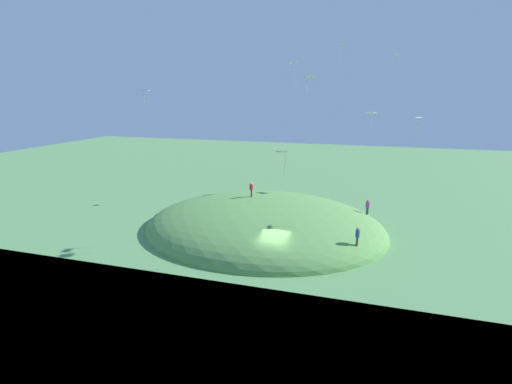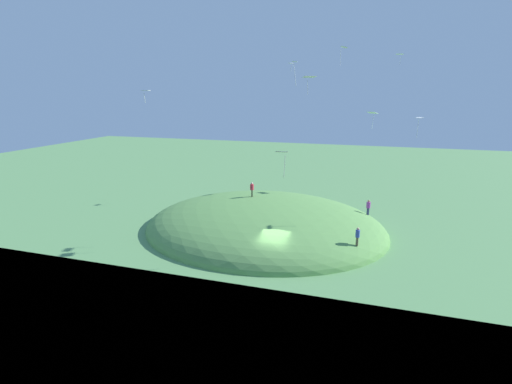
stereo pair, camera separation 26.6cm
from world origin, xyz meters
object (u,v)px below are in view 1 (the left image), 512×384
(kite_0, at_px, (309,77))
(kite_3, at_px, (418,120))
(kite_5, at_px, (371,113))
(kite_7, at_px, (282,153))
(person_near_shore, at_px, (251,188))
(kite_4, at_px, (294,65))
(person_with_child, at_px, (358,234))
(kite_8, at_px, (343,48))
(kite_2, at_px, (398,54))
(person_watching_kites, at_px, (368,205))
(kite_6, at_px, (145,91))
(kite_1, at_px, (289,64))

(kite_0, height_order, kite_3, kite_0)
(kite_5, bearing_deg, kite_7, 157.78)
(person_near_shore, distance_m, kite_4, 14.53)
(person_with_child, distance_m, kite_4, 15.60)
(person_near_shore, relative_size, kite_3, 0.88)
(person_with_child, height_order, kite_8, kite_8)
(kite_8, bearing_deg, kite_2, -23.66)
(kite_5, distance_m, kite_8, 11.13)
(kite_0, relative_size, kite_4, 0.79)
(person_with_child, xyz_separation_m, kite_5, (15.08, -0.48, 9.57))
(person_watching_kites, bearing_deg, kite_6, 163.12)
(kite_0, xyz_separation_m, kite_8, (2.76, -2.70, 2.68))
(person_with_child, xyz_separation_m, kite_0, (3.70, 5.28, 13.22))
(person_near_shore, height_order, kite_4, kite_4)
(kite_0, bearing_deg, kite_7, 168.36)
(kite_2, distance_m, kite_5, 8.61)
(kite_5, bearing_deg, kite_6, 126.45)
(kite_0, height_order, kite_2, kite_2)
(kite_2, bearing_deg, kite_6, 130.25)
(person_near_shore, relative_size, kite_6, 1.41)
(person_with_child, height_order, person_watching_kites, person_watching_kites)
(kite_6, bearing_deg, kite_2, -49.75)
(kite_4, bearing_deg, kite_1, 12.92)
(person_with_child, height_order, kite_6, kite_6)
(person_with_child, bearing_deg, kite_6, 12.74)
(kite_2, height_order, kite_6, kite_2)
(kite_3, height_order, kite_8, kite_8)
(kite_1, height_order, kite_2, kite_2)
(kite_1, relative_size, kite_7, 0.48)
(kite_2, distance_m, kite_4, 20.35)
(kite_7, xyz_separation_m, kite_8, (8.28, -3.84, 8.86))
(person_near_shore, bearing_deg, kite_3, 68.26)
(kite_3, distance_m, kite_5, 10.49)
(person_watching_kites, height_order, kite_3, kite_3)
(person_near_shore, relative_size, kite_4, 0.80)
(person_with_child, distance_m, person_watching_kites, 8.78)
(kite_4, relative_size, kite_8, 1.20)
(kite_5, relative_size, kite_7, 0.88)
(kite_2, height_order, kite_7, kite_2)
(kite_0, height_order, kite_8, kite_8)
(kite_1, height_order, kite_3, kite_1)
(kite_0, distance_m, kite_5, 13.27)
(kite_1, distance_m, kite_8, 14.91)
(kite_0, bearing_deg, kite_5, -26.87)
(kite_2, distance_m, kite_8, 14.31)
(person_with_child, height_order, kite_4, kite_4)
(kite_3, bearing_deg, kite_8, 81.50)
(kite_2, bearing_deg, kite_7, 155.87)
(kite_0, height_order, kite_7, kite_0)
(person_with_child, relative_size, kite_0, 1.04)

